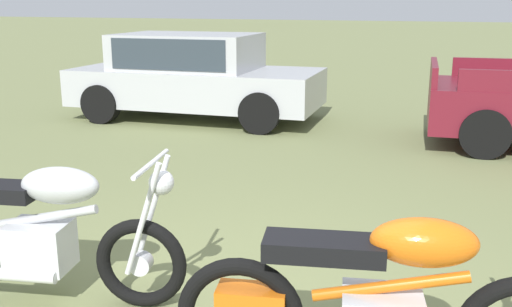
# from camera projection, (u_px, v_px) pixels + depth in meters

# --- Properties ---
(motorcycle_silver) EXTENTS (2.01, 0.82, 1.02)m
(motorcycle_silver) POSITION_uv_depth(u_px,v_px,m) (39.00, 233.00, 3.87)
(motorcycle_silver) COLOR black
(motorcycle_silver) RESTS_ON ground
(motorcycle_orange) EXTENTS (2.05, 0.82, 1.02)m
(motorcycle_orange) POSITION_uv_depth(u_px,v_px,m) (383.00, 304.00, 2.94)
(motorcycle_orange) COLOR black
(motorcycle_orange) RESTS_ON ground
(car_silver) EXTENTS (4.25, 2.09, 1.43)m
(car_silver) POSITION_uv_depth(u_px,v_px,m) (193.00, 72.00, 9.93)
(car_silver) COLOR #B2B5BA
(car_silver) RESTS_ON ground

